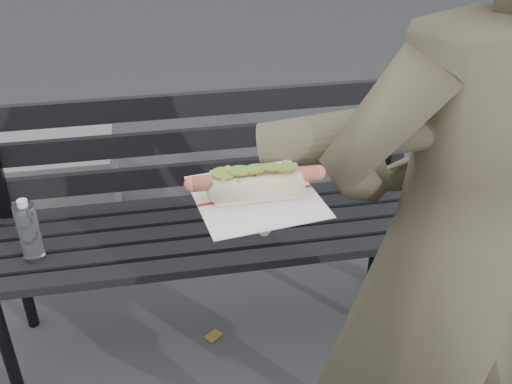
% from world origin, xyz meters
% --- Properties ---
extents(park_bench, '(1.50, 0.44, 0.88)m').
position_xyz_m(park_bench, '(-0.07, 0.84, 0.52)').
color(park_bench, black).
rests_on(park_bench, ground).
extents(person, '(0.68, 0.50, 1.70)m').
position_xyz_m(person, '(0.38, 0.04, 0.85)').
color(person, brown).
rests_on(person, ground).
extents(held_hotdog, '(0.64, 0.31, 0.20)m').
position_xyz_m(held_hotdog, '(0.15, 0.00, 1.15)').
color(held_hotdog, brown).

